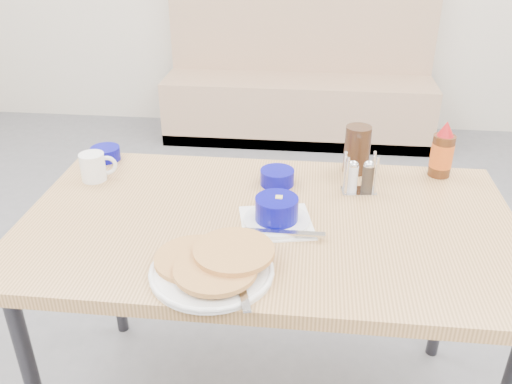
# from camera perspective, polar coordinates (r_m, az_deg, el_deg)

# --- Properties ---
(booth_bench) EXTENTS (1.90, 0.56, 1.22)m
(booth_bench) POSITION_cam_1_polar(r_m,az_deg,el_deg) (4.03, 4.47, 10.77)
(booth_bench) COLOR tan
(booth_bench) RESTS_ON ground
(dining_table) EXTENTS (1.40, 0.80, 0.76)m
(dining_table) POSITION_cam_1_polar(r_m,az_deg,el_deg) (1.57, 1.26, -4.79)
(dining_table) COLOR tan
(dining_table) RESTS_ON ground
(pancake_plate) EXTENTS (0.30, 0.30, 0.05)m
(pancake_plate) POSITION_cam_1_polar(r_m,az_deg,el_deg) (1.32, -4.51, -7.70)
(pancake_plate) COLOR white
(pancake_plate) RESTS_ON dining_table
(coffee_mug) EXTENTS (0.11, 0.08, 0.09)m
(coffee_mug) POSITION_cam_1_polar(r_m,az_deg,el_deg) (1.81, -16.67, 2.59)
(coffee_mug) COLOR white
(coffee_mug) RESTS_ON dining_table
(grits_setting) EXTENTS (0.25, 0.23, 0.08)m
(grits_setting) POSITION_cam_1_polar(r_m,az_deg,el_deg) (1.50, 2.19, -2.21)
(grits_setting) COLOR white
(grits_setting) RESTS_ON dining_table
(creamer_bowl) EXTENTS (0.10, 0.10, 0.04)m
(creamer_bowl) POSITION_cam_1_polar(r_m,az_deg,el_deg) (1.96, -15.55, 3.91)
(creamer_bowl) COLOR #060583
(creamer_bowl) RESTS_ON dining_table
(butter_bowl) EXTENTS (0.11, 0.11, 0.05)m
(butter_bowl) POSITION_cam_1_polar(r_m,az_deg,el_deg) (1.72, 2.24, 1.57)
(butter_bowl) COLOR #060583
(butter_bowl) RESTS_ON dining_table
(amber_tumbler) EXTENTS (0.10, 0.10, 0.16)m
(amber_tumbler) POSITION_cam_1_polar(r_m,az_deg,el_deg) (1.81, 10.60, 4.43)
(amber_tumbler) COLOR #321C0F
(amber_tumbler) RESTS_ON dining_table
(condiment_caddy) EXTENTS (0.11, 0.07, 0.13)m
(condiment_caddy) POSITION_cam_1_polar(r_m,az_deg,el_deg) (1.69, 10.86, 1.35)
(condiment_caddy) COLOR silver
(condiment_caddy) RESTS_ON dining_table
(syrup_bottle) EXTENTS (0.07, 0.07, 0.19)m
(syrup_bottle) POSITION_cam_1_polar(r_m,az_deg,el_deg) (1.85, 19.01, 3.96)
(syrup_bottle) COLOR #47230F
(syrup_bottle) RESTS_ON dining_table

